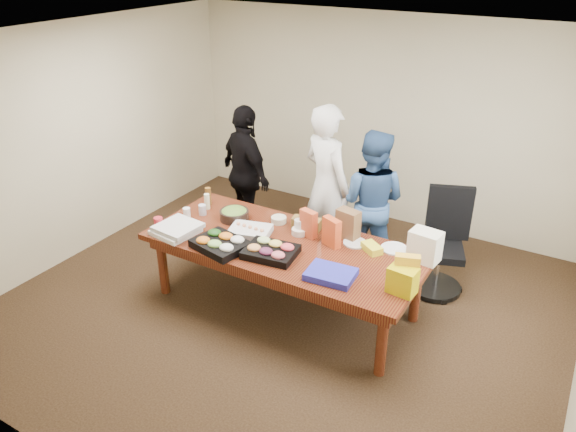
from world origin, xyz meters
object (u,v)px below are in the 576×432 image
Objects in this scene: office_chair at (440,246)px; person_right at (371,201)px; salad_bowl at (234,215)px; sheet_cake at (250,231)px; person_center at (327,186)px; conference_table at (285,275)px.

person_right reaches higher than office_chair.
sheet_cake is at bearing -30.25° from salad_bowl.
sheet_cake is (-1.67, -1.10, 0.23)m from office_chair.
person_right is at bearing 41.03° from salad_bowl.
sheet_cake is 1.31× the size of salad_bowl.
person_center is (-1.35, -0.02, 0.39)m from office_chair.
salad_bowl is at bearing 134.24° from sheet_cake.
conference_table is at bearing 64.25° from person_right.
sheet_cake is at bearing 49.49° from person_right.
office_chair is at bearing 17.77° from sheet_cake.
office_chair is 3.54× the size of salad_bowl.
person_center is at bearing 7.48° from person_right.
salad_bowl reaches higher than sheet_cake.
salad_bowl is (-0.66, -0.88, -0.15)m from person_center.
person_center reaches higher than office_chair.
salad_bowl is at bearing 34.65° from person_right.
person_center is (-0.08, 1.06, 0.58)m from conference_table.
office_chair is at bearing 166.56° from person_right.
person_right is 1.53m from salad_bowl.
conference_table is 1.34m from person_right.
person_right is at bearing -142.28° from person_center.
sheet_cake is (-0.40, -0.02, 0.41)m from conference_table.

